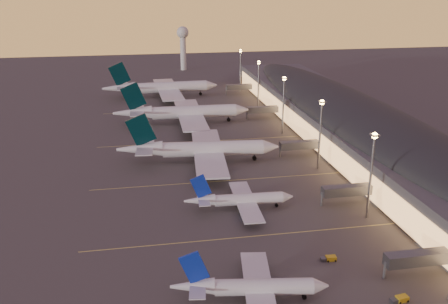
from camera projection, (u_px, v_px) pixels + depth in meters
ground at (246, 228)px, 139.22m from camera, size 700.00×700.00×0.00m
airliner_narrow_south at (250, 287)px, 106.98m from camera, size 34.23×30.87×12.23m
airliner_narrow_north at (239, 200)px, 149.73m from camera, size 33.28×29.71×11.90m
airliner_wide_near at (199, 149)px, 187.97m from camera, size 61.24×56.02×19.59m
airliner_wide_mid at (182, 113)px, 238.58m from camera, size 64.89×58.93×20.81m
airliner_wide_far at (161, 88)px, 292.03m from camera, size 67.27×61.20×21.55m
terminal_building at (349, 119)px, 214.23m from camera, size 56.35×255.00×17.46m
light_masts at (298, 106)px, 200.00m from camera, size 2.20×217.20×25.90m
radar_tower at (183, 41)px, 375.32m from camera, size 9.00×9.00×32.50m
lane_markings at (221, 176)px, 176.38m from camera, size 90.00×180.36×0.00m
baggage_tug_a at (400, 299)px, 107.36m from camera, size 4.17×2.12×1.19m
baggage_tug_b at (329, 259)px, 123.01m from camera, size 3.95×1.88×1.15m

